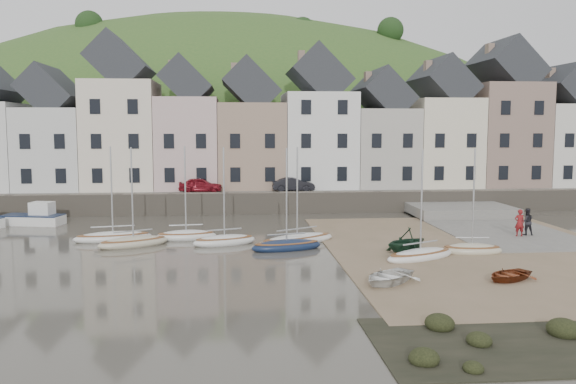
{
  "coord_description": "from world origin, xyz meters",
  "views": [
    {
      "loc": [
        -3.65,
        -34.14,
        7.32
      ],
      "look_at": [
        0.0,
        6.0,
        3.0
      ],
      "focal_mm": 37.8,
      "sensor_mm": 36.0,
      "label": 1
    }
  ],
  "objects": [
    {
      "name": "slipway",
      "position": [
        15.0,
        8.0,
        0.06
      ],
      "size": [
        8.0,
        18.0,
        0.12
      ],
      "primitive_type": "cube",
      "color": "slate",
      "rests_on": "ground"
    },
    {
      "name": "quay_land",
      "position": [
        0.0,
        32.0,
        0.75
      ],
      "size": [
        90.0,
        30.0,
        1.5
      ],
      "primitive_type": "cube",
      "color": "#375D25",
      "rests_on": "ground"
    },
    {
      "name": "rowboat_white",
      "position": [
        3.5,
        -7.0,
        0.39
      ],
      "size": [
        3.89,
        3.83,
        0.66
      ],
      "primitive_type": "imported",
      "rotation": [
        0.0,
        0.0,
        -0.83
      ],
      "color": "white",
      "rests_on": "beach"
    },
    {
      "name": "hillside",
      "position": [
        -5.0,
        60.0,
        -17.99
      ],
      "size": [
        134.4,
        84.0,
        84.0
      ],
      "color": "#375D25",
      "rests_on": "ground"
    },
    {
      "name": "ground",
      "position": [
        0.0,
        0.0,
        0.0
      ],
      "size": [
        160.0,
        160.0,
        0.0
      ],
      "primitive_type": "plane",
      "color": "#413D33",
      "rests_on": "ground"
    },
    {
      "name": "seawall",
      "position": [
        0.0,
        17.0,
        0.9
      ],
      "size": [
        70.0,
        1.2,
        1.8
      ],
      "primitive_type": "cube",
      "color": "slate",
      "rests_on": "ground"
    },
    {
      "name": "car_left",
      "position": [
        -6.52,
        19.5,
        2.25
      ],
      "size": [
        3.9,
        1.78,
        1.3
      ],
      "primitive_type": "imported",
      "rotation": [
        0.0,
        0.0,
        1.5
      ],
      "color": "maroon",
      "rests_on": "quay_street"
    },
    {
      "name": "motorboat_2",
      "position": [
        -18.57,
        12.6,
        0.58
      ],
      "size": [
        4.78,
        2.67,
        1.7
      ],
      "color": "white",
      "rests_on": "ground"
    },
    {
      "name": "beach",
      "position": [
        11.0,
        0.0,
        0.03
      ],
      "size": [
        18.0,
        26.0,
        0.06
      ],
      "primitive_type": "cube",
      "color": "#756247",
      "rests_on": "ground"
    },
    {
      "name": "rowboat_green",
      "position": [
        6.17,
        -0.84,
        0.84
      ],
      "size": [
        3.85,
        3.72,
        1.56
      ],
      "primitive_type": "imported",
      "rotation": [
        0.0,
        0.0,
        -1.03
      ],
      "color": "#173321",
      "rests_on": "beach"
    },
    {
      "name": "sailboat_5",
      "position": [
        -0.49,
        1.52,
        0.26
      ],
      "size": [
        4.64,
        2.57,
        6.32
      ],
      "color": "#142241",
      "rests_on": "ground"
    },
    {
      "name": "sailboat_2",
      "position": [
        -9.83,
        3.44,
        0.26
      ],
      "size": [
        4.63,
        3.37,
        6.32
      ],
      "color": "beige",
      "rests_on": "ground"
    },
    {
      "name": "rowboat_red",
      "position": [
        9.36,
        -6.96,
        0.34
      ],
      "size": [
        3.24,
        2.95,
        0.55
      ],
      "primitive_type": "imported",
      "rotation": [
        0.0,
        0.0,
        -1.06
      ],
      "color": "brown",
      "rests_on": "beach"
    },
    {
      "name": "sailboat_0",
      "position": [
        -11.43,
        5.34,
        0.26
      ],
      "size": [
        5.15,
        2.52,
        6.32
      ],
      "color": "white",
      "rests_on": "ground"
    },
    {
      "name": "person_dark",
      "position": [
        15.91,
        4.34,
        1.02
      ],
      "size": [
        0.96,
        0.79,
        1.81
      ],
      "primitive_type": "imported",
      "rotation": [
        0.0,
        0.0,
        3.01
      ],
      "color": "black",
      "rests_on": "slipway"
    },
    {
      "name": "quay_street",
      "position": [
        0.0,
        20.5,
        1.55
      ],
      "size": [
        70.0,
        7.0,
        0.1
      ],
      "primitive_type": "cube",
      "color": "slate",
      "rests_on": "quay_land"
    },
    {
      "name": "sailboat_1",
      "position": [
        -6.76,
        5.48,
        0.27
      ],
      "size": [
        4.11,
        1.99,
        6.32
      ],
      "color": "white",
      "rests_on": "ground"
    },
    {
      "name": "car_right",
      "position": [
        1.72,
        19.5,
        2.22
      ],
      "size": [
        3.79,
        1.35,
        1.25
      ],
      "primitive_type": "imported",
      "rotation": [
        0.0,
        0.0,
        1.56
      ],
      "color": "black",
      "rests_on": "quay_street"
    },
    {
      "name": "townhouse_terrace",
      "position": [
        1.76,
        24.0,
        7.32
      ],
      "size": [
        61.05,
        8.0,
        13.93
      ],
      "color": "silver",
      "rests_on": "quay_land"
    },
    {
      "name": "sailboat_4",
      "position": [
        0.34,
        3.35,
        0.26
      ],
      "size": [
        5.61,
        4.16,
        6.32
      ],
      "color": "white",
      "rests_on": "ground"
    },
    {
      "name": "sailboat_3",
      "position": [
        -4.23,
        3.47,
        0.27
      ],
      "size": [
        4.34,
        2.76,
        6.32
      ],
      "color": "white",
      "rests_on": "ground"
    },
    {
      "name": "sailboat_6",
      "position": [
        6.67,
        -1.89,
        0.26
      ],
      "size": [
        4.85,
        3.43,
        6.32
      ],
      "color": "white",
      "rests_on": "ground"
    },
    {
      "name": "sailboat_7",
      "position": [
        10.13,
        -0.64,
        0.27
      ],
      "size": [
        3.65,
        1.81,
        6.32
      ],
      "color": "beige",
      "rests_on": "ground"
    },
    {
      "name": "person_red",
      "position": [
        15.21,
        3.95,
        1.02
      ],
      "size": [
        0.68,
        0.46,
        1.8
      ],
      "primitive_type": "imported",
      "rotation": [
        0.0,
        0.0,
        3.09
      ],
      "color": "maroon",
      "rests_on": "slipway"
    }
  ]
}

